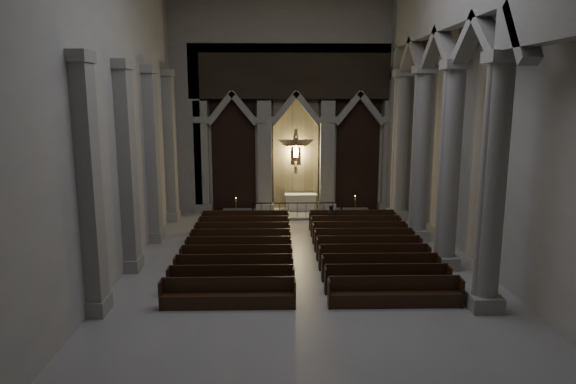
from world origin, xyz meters
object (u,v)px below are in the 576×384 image
object	(u,v)px
pews	(304,252)
worshipper	(332,219)
candle_stand_left	(236,214)
candle_stand_right	(355,214)
altar	(301,202)
altar_rail	(297,208)

from	to	relation	value
pews	worshipper	xyz separation A→B (m)	(1.60, 4.26, 0.37)
candle_stand_left	worshipper	distance (m)	5.60
candle_stand_right	worshipper	bearing A→B (deg)	-123.74
altar	candle_stand_right	world-z (taller)	candle_stand_right
candle_stand_left	altar_rail	bearing A→B (deg)	0.93
altar	worshipper	bearing A→B (deg)	-72.95
altar_rail	candle_stand_left	size ratio (longest dim) A/B	3.97
candle_stand_left	candle_stand_right	xyz separation A→B (m)	(6.45, -0.36, 0.05)
altar	candle_stand_right	size ratio (longest dim) A/B	1.30
altar_rail	worshipper	size ratio (longest dim) A/B	3.60
candle_stand_right	pews	world-z (taller)	candle_stand_right
altar	pews	distance (m)	8.62
altar	altar_rail	xyz separation A→B (m)	(-0.27, -1.66, 0.02)
pews	worshipper	size ratio (longest dim) A/B	7.33
altar	worshipper	size ratio (longest dim) A/B	1.35
altar_rail	pews	size ratio (longest dim) A/B	0.49
altar	worshipper	xyz separation A→B (m)	(1.33, -4.34, 0.06)
altar_rail	pews	bearing A→B (deg)	-90.00
altar_rail	candle_stand_right	bearing A→B (deg)	-7.61
altar_rail	candle_stand_right	distance (m)	3.15
pews	candle_stand_left	bearing A→B (deg)	115.84
candle_stand_left	candle_stand_right	world-z (taller)	candle_stand_right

